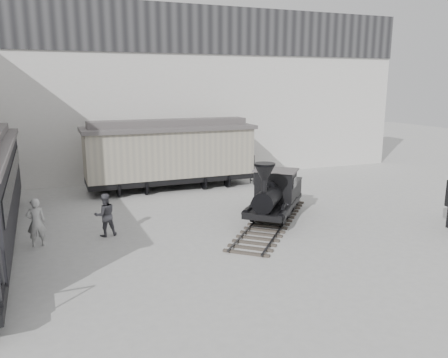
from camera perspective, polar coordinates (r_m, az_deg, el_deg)
name	(u,v)px	position (r m, az deg, el deg)	size (l,w,h in m)	color
ground	(262,252)	(16.50, 5.01, -9.46)	(90.00, 90.00, 0.00)	#9E9E9B
north_wall	(166,93)	(29.56, -7.57, 11.09)	(34.00, 2.51, 11.00)	silver
locomotive	(274,197)	(20.05, 6.55, -2.36)	(6.57, 7.40, 2.88)	#383129
boxcar	(170,153)	(26.05, -7.09, 3.45)	(10.09, 3.35, 4.11)	black
visitor_a	(36,222)	(18.17, -23.34, -5.22)	(0.69, 0.46, 1.90)	#B8B8B6
visitor_b	(105,215)	(18.47, -15.27, -4.54)	(0.87, 0.68, 1.79)	#494950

